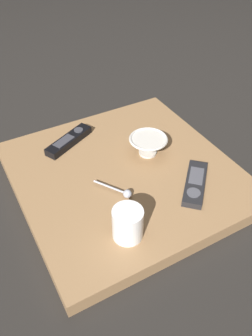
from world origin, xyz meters
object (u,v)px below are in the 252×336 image
at_px(tv_remote_near, 69,140).
at_px(tv_remote_far, 195,183).
at_px(cereal_bowl, 148,145).
at_px(coffee_mug, 128,224).
at_px(teaspoon, 124,192).

xyz_separation_m(tv_remote_near, tv_remote_far, (-0.25, 0.37, -0.00)).
bearing_deg(tv_remote_far, tv_remote_near, -56.58).
height_order(cereal_bowl, coffee_mug, coffee_mug).
height_order(cereal_bowl, tv_remote_far, cereal_bowl).
xyz_separation_m(cereal_bowl, tv_remote_near, (0.21, -0.17, -0.02)).
bearing_deg(tv_remote_far, coffee_mug, 12.92).
bearing_deg(tv_remote_near, tv_remote_far, 123.42).
distance_m(cereal_bowl, tv_remote_far, 0.20).
relative_size(coffee_mug, tv_remote_far, 0.52).
relative_size(cereal_bowl, coffee_mug, 1.40).
distance_m(cereal_bowl, teaspoon, 0.21).
xyz_separation_m(cereal_bowl, teaspoon, (0.16, 0.13, -0.02)).
bearing_deg(tv_remote_far, cereal_bowl, -78.60).
relative_size(cereal_bowl, teaspoon, 1.15).
height_order(teaspoon, tv_remote_far, teaspoon).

